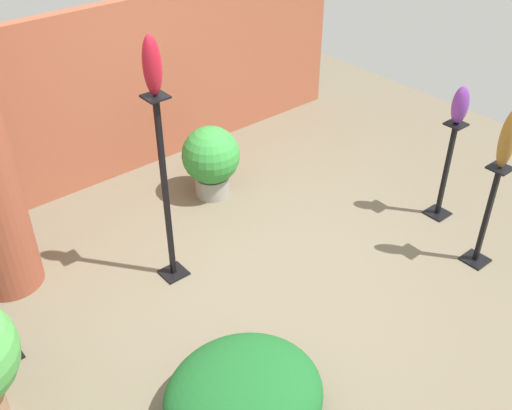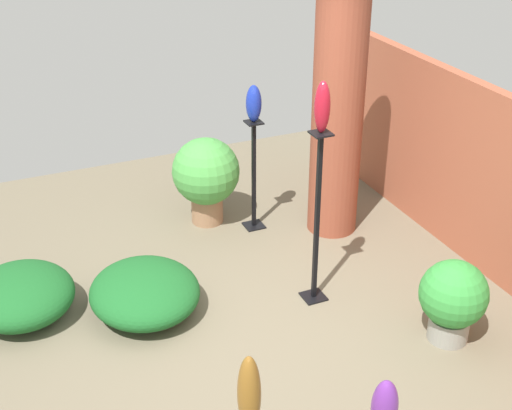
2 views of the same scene
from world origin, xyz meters
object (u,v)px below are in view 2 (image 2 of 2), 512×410
object	(u,v)px
art_vase_ruby	(322,107)
art_vase_bronze	(249,394)
brick_pillar	(337,115)
art_vase_cobalt	(254,104)
potted_plant_back_center	(206,174)
pedestal_ruby	(317,226)
art_vase_violet	(385,407)
potted_plant_walkway_edge	(453,298)
pedestal_cobalt	(254,180)

from	to	relation	value
art_vase_ruby	art_vase_bronze	bearing A→B (deg)	-36.09
brick_pillar	art_vase_bronze	distance (m)	3.83
art_vase_cobalt	potted_plant_back_center	xyz separation A→B (m)	(-0.30, -0.41, -0.81)
brick_pillar	pedestal_ruby	distance (m)	1.39
art_vase_violet	potted_plant_walkway_edge	size ratio (longest dim) A/B	0.47
pedestal_cobalt	potted_plant_walkway_edge	world-z (taller)	pedestal_cobalt
art_vase_ruby	potted_plant_walkway_edge	size ratio (longest dim) A/B	0.59
art_vase_violet	potted_plant_back_center	size ratio (longest dim) A/B	0.36
pedestal_cobalt	art_vase_cobalt	bearing A→B (deg)	0.00
art_vase_bronze	art_vase_cobalt	distance (m)	3.75
pedestal_cobalt	potted_plant_back_center	world-z (taller)	pedestal_cobalt
brick_pillar	art_vase_ruby	world-z (taller)	brick_pillar
pedestal_ruby	art_vase_cobalt	size ratio (longest dim) A/B	4.28
brick_pillar	potted_plant_walkway_edge	bearing A→B (deg)	-0.59
pedestal_cobalt	potted_plant_walkway_edge	size ratio (longest dim) A/B	1.64
potted_plant_walkway_edge	art_vase_bronze	bearing A→B (deg)	-63.73
art_vase_bronze	art_vase_ruby	distance (m)	2.61
art_vase_cobalt	art_vase_bronze	bearing A→B (deg)	-23.78
potted_plant_walkway_edge	pedestal_ruby	bearing A→B (deg)	-141.94
brick_pillar	potted_plant_back_center	bearing A→B (deg)	-119.15
brick_pillar	potted_plant_back_center	distance (m)	1.48
art_vase_bronze	potted_plant_walkway_edge	distance (m)	2.60
brick_pillar	art_vase_cobalt	distance (m)	0.82
art_vase_bronze	potted_plant_back_center	size ratio (longest dim) A/B	0.52
potted_plant_back_center	art_vase_cobalt	bearing A→B (deg)	53.15
pedestal_ruby	brick_pillar	bearing A→B (deg)	144.18
art_vase_violet	potted_plant_back_center	xyz separation A→B (m)	(-4.04, 0.49, -0.56)
art_vase_bronze	potted_plant_walkway_edge	size ratio (longest dim) A/B	0.67
pedestal_ruby	potted_plant_walkway_edge	bearing A→B (deg)	38.06
pedestal_ruby	potted_plant_walkway_edge	world-z (taller)	pedestal_ruby
pedestal_ruby	pedestal_cobalt	world-z (taller)	pedestal_ruby
brick_pillar	art_vase_violet	world-z (taller)	brick_pillar
pedestal_ruby	art_vase_ruby	distance (m)	1.06
potted_plant_back_center	pedestal_cobalt	bearing A→B (deg)	53.15
pedestal_ruby	pedestal_cobalt	distance (m)	1.40
pedestal_ruby	art_vase_bronze	size ratio (longest dim) A/B	3.28
art_vase_cobalt	potted_plant_walkway_edge	world-z (taller)	art_vase_cobalt
art_vase_bronze	potted_plant_back_center	xyz separation A→B (m)	(-3.73, 1.11, -0.61)
pedestal_cobalt	potted_plant_walkway_edge	bearing A→B (deg)	17.11
art_vase_bronze	art_vase_violet	distance (m)	0.69
brick_pillar	pedestal_cobalt	bearing A→B (deg)	-114.34
art_vase_bronze	pedestal_cobalt	bearing A→B (deg)	156.22
art_vase_bronze	art_vase_violet	xyz separation A→B (m)	(0.31, 0.61, -0.05)
potted_plant_walkway_edge	art_vase_violet	bearing A→B (deg)	-48.82
brick_pillar	pedestal_ruby	bearing A→B (deg)	-35.82
art_vase_cobalt	potted_plant_back_center	distance (m)	0.96
pedestal_cobalt	brick_pillar	bearing A→B (deg)	65.66
brick_pillar	potted_plant_back_center	world-z (taller)	brick_pillar
art_vase_bronze	art_vase_violet	size ratio (longest dim) A/B	1.44
pedestal_cobalt	art_vase_cobalt	distance (m)	0.82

